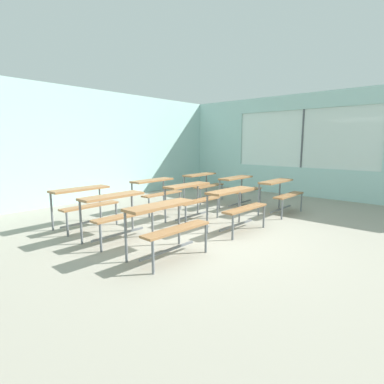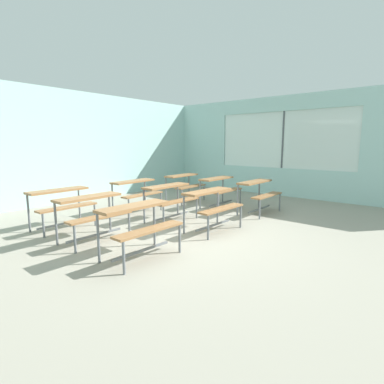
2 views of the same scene
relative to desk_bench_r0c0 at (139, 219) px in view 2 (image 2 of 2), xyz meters
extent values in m
cube|color=gray|center=(1.17, 0.12, -0.59)|extent=(10.00, 9.00, 0.05)
cube|color=#A8D1CC|center=(1.17, 4.62, 0.94)|extent=(10.00, 0.12, 3.00)
cube|color=#A8D1CC|center=(6.17, 0.12, -0.14)|extent=(0.12, 9.00, 0.85)
cube|color=#A8D1CC|center=(6.17, 0.12, 2.21)|extent=(0.12, 9.00, 0.45)
cube|color=#A8D1CC|center=(6.17, 3.67, 1.14)|extent=(0.12, 1.90, 1.70)
cube|color=silver|center=(6.17, 0.62, 1.14)|extent=(0.02, 4.20, 1.70)
cube|color=#4C5156|center=(6.17, 0.62, 1.14)|extent=(0.06, 0.05, 1.70)
cube|color=olive|center=(0.00, 0.11, 0.16)|extent=(1.10, 0.33, 0.04)
cube|color=olive|center=(0.00, -0.21, -0.12)|extent=(1.10, 0.23, 0.03)
cylinder|color=slate|center=(-0.50, 0.26, -0.20)|extent=(0.04, 0.04, 0.72)
cylinder|color=slate|center=(0.50, 0.24, -0.20)|extent=(0.04, 0.04, 0.72)
cylinder|color=slate|center=(-0.50, -0.29, -0.34)|extent=(0.04, 0.04, 0.44)
cylinder|color=slate|center=(0.50, -0.31, -0.34)|extent=(0.04, 0.04, 0.44)
cube|color=slate|center=(0.00, -0.03, -0.46)|extent=(1.00, 0.05, 0.03)
cube|color=olive|center=(1.74, 0.12, 0.16)|extent=(1.11, 0.35, 0.04)
cube|color=olive|center=(1.73, -0.20, -0.12)|extent=(1.10, 0.25, 0.03)
cylinder|color=slate|center=(1.25, 0.27, -0.20)|extent=(0.04, 0.04, 0.72)
cylinder|color=slate|center=(2.25, 0.25, -0.20)|extent=(0.04, 0.04, 0.72)
cylinder|color=slate|center=(1.23, -0.28, -0.34)|extent=(0.04, 0.04, 0.44)
cylinder|color=slate|center=(2.23, -0.30, -0.34)|extent=(0.04, 0.04, 0.44)
cube|color=slate|center=(1.74, -0.02, -0.46)|extent=(1.00, 0.06, 0.03)
cube|color=olive|center=(3.55, 0.13, 0.16)|extent=(1.10, 0.33, 0.04)
cube|color=olive|center=(3.54, -0.19, -0.12)|extent=(1.10, 0.23, 0.03)
cylinder|color=slate|center=(3.05, 0.27, -0.20)|extent=(0.04, 0.04, 0.72)
cylinder|color=slate|center=(4.05, 0.26, -0.20)|extent=(0.04, 0.04, 0.72)
cylinder|color=slate|center=(3.04, -0.28, -0.34)|extent=(0.04, 0.04, 0.44)
cylinder|color=slate|center=(4.04, -0.29, -0.34)|extent=(0.04, 0.04, 0.44)
cube|color=slate|center=(3.55, -0.01, -0.46)|extent=(1.00, 0.04, 0.03)
cube|color=olive|center=(-0.02, 1.26, 0.16)|extent=(1.10, 0.33, 0.04)
cube|color=olive|center=(-0.02, 0.94, -0.12)|extent=(1.10, 0.23, 0.03)
cylinder|color=slate|center=(-0.52, 1.40, -0.20)|extent=(0.04, 0.04, 0.72)
cylinder|color=slate|center=(0.48, 1.41, -0.20)|extent=(0.04, 0.04, 0.72)
cylinder|color=slate|center=(-0.51, 0.85, -0.34)|extent=(0.04, 0.04, 0.44)
cylinder|color=slate|center=(0.49, 0.86, -0.34)|extent=(0.04, 0.04, 0.44)
cube|color=slate|center=(-0.02, 1.12, -0.46)|extent=(1.00, 0.04, 0.03)
cube|color=olive|center=(1.74, 1.20, 0.16)|extent=(1.10, 0.33, 0.04)
cube|color=olive|center=(1.75, 0.88, -0.12)|extent=(1.10, 0.23, 0.03)
cylinder|color=slate|center=(1.24, 1.34, -0.20)|extent=(0.04, 0.04, 0.72)
cylinder|color=slate|center=(2.24, 1.35, -0.20)|extent=(0.04, 0.04, 0.72)
cylinder|color=slate|center=(1.25, 0.79, -0.34)|extent=(0.04, 0.04, 0.44)
cylinder|color=slate|center=(2.25, 0.80, -0.34)|extent=(0.04, 0.04, 0.44)
cube|color=slate|center=(1.74, 1.06, -0.46)|extent=(1.00, 0.04, 0.03)
cube|color=olive|center=(3.54, 1.20, 0.16)|extent=(1.10, 0.33, 0.04)
cube|color=olive|center=(3.54, 0.88, -0.12)|extent=(1.10, 0.23, 0.03)
cylinder|color=slate|center=(3.04, 1.33, -0.20)|extent=(0.04, 0.04, 0.72)
cylinder|color=slate|center=(4.04, 1.34, -0.20)|extent=(0.04, 0.04, 0.72)
cylinder|color=slate|center=(3.04, 0.78, -0.34)|extent=(0.04, 0.04, 0.44)
cylinder|color=slate|center=(4.04, 0.79, -0.34)|extent=(0.04, 0.04, 0.44)
cube|color=slate|center=(3.54, 1.06, -0.46)|extent=(1.00, 0.04, 0.03)
cube|color=olive|center=(0.01, 2.36, 0.16)|extent=(1.11, 0.34, 0.04)
cube|color=olive|center=(0.01, 2.04, -0.12)|extent=(1.10, 0.24, 0.03)
cylinder|color=slate|center=(-0.50, 2.49, -0.20)|extent=(0.04, 0.04, 0.72)
cylinder|color=slate|center=(0.50, 2.51, -0.20)|extent=(0.04, 0.04, 0.72)
cylinder|color=slate|center=(-0.48, 1.94, -0.34)|extent=(0.04, 0.04, 0.44)
cylinder|color=slate|center=(0.52, 1.96, -0.34)|extent=(0.04, 0.04, 0.44)
cube|color=slate|center=(0.01, 2.22, -0.46)|extent=(1.00, 0.05, 0.03)
cube|color=olive|center=(1.80, 2.36, 0.16)|extent=(1.11, 0.37, 0.04)
cube|color=olive|center=(1.81, 2.04, -0.12)|extent=(1.11, 0.27, 0.03)
cylinder|color=slate|center=(1.29, 2.48, -0.20)|extent=(0.04, 0.04, 0.72)
cylinder|color=slate|center=(2.29, 2.52, -0.20)|extent=(0.04, 0.04, 0.72)
cylinder|color=slate|center=(1.32, 1.93, -0.34)|extent=(0.04, 0.04, 0.44)
cylinder|color=slate|center=(2.32, 1.97, -0.34)|extent=(0.04, 0.04, 0.44)
cube|color=slate|center=(1.80, 2.22, -0.46)|extent=(1.00, 0.07, 0.03)
cube|color=olive|center=(3.51, 2.36, 0.16)|extent=(1.11, 0.37, 0.04)
cube|color=olive|center=(3.52, 2.04, -0.12)|extent=(1.11, 0.27, 0.03)
cylinder|color=slate|center=(3.00, 2.48, -0.20)|extent=(0.04, 0.04, 0.72)
cylinder|color=slate|center=(4.00, 2.52, -0.20)|extent=(0.04, 0.04, 0.72)
cylinder|color=slate|center=(3.02, 1.93, -0.34)|extent=(0.04, 0.04, 0.44)
cylinder|color=slate|center=(4.02, 1.97, -0.34)|extent=(0.04, 0.04, 0.44)
cube|color=slate|center=(3.51, 2.22, -0.46)|extent=(1.00, 0.07, 0.03)
camera|label=1|loc=(-2.79, -2.97, 1.03)|focal=28.25mm
camera|label=2|loc=(-2.63, -3.18, 1.04)|focal=28.00mm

